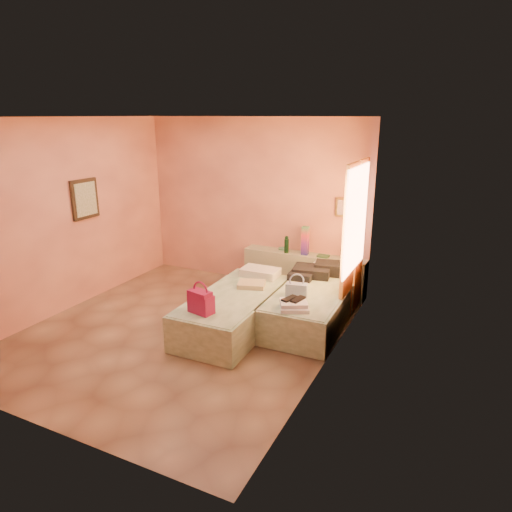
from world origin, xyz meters
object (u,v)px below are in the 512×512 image
(bed_right, at_px, (313,305))
(water_bottle, at_px, (287,245))
(green_book, at_px, (323,256))
(magenta_handbag, at_px, (201,302))
(bed_left, at_px, (235,311))
(headboard_ledge, at_px, (304,273))
(blue_handbag, at_px, (296,290))
(flower_vase, at_px, (346,252))
(towel_stack, at_px, (294,306))

(bed_right, relative_size, water_bottle, 7.44)
(green_book, xyz_separation_m, magenta_handbag, (-0.79, -2.38, -0.02))
(bed_left, bearing_deg, headboard_ledge, 76.43)
(magenta_handbag, xyz_separation_m, blue_handbag, (0.87, 0.99, -0.05))
(headboard_ledge, bearing_deg, magenta_handbag, -100.91)
(water_bottle, distance_m, flower_vase, 0.99)
(magenta_handbag, relative_size, blue_handbag, 1.10)
(water_bottle, relative_size, flower_vase, 1.00)
(bed_left, bearing_deg, water_bottle, 85.81)
(blue_handbag, height_order, towel_stack, blue_handbag)
(water_bottle, bearing_deg, green_book, 3.69)
(water_bottle, xyz_separation_m, towel_stack, (0.82, -1.76, -0.23))
(bed_right, bearing_deg, blue_handbag, -109.82)
(green_book, bearing_deg, bed_right, -77.82)
(towel_stack, bearing_deg, bed_right, 90.47)
(water_bottle, xyz_separation_m, flower_vase, (0.99, 0.01, -0.00))
(bed_right, relative_size, green_book, 11.13)
(bed_left, xyz_separation_m, blue_handbag, (0.78, 0.28, 0.34))
(headboard_ledge, distance_m, bed_right, 1.18)
(green_book, bearing_deg, water_bottle, -175.04)
(bed_right, bearing_deg, flower_vase, 78.96)
(bed_left, height_order, flower_vase, flower_vase)
(bed_right, relative_size, blue_handbag, 7.09)
(headboard_ledge, bearing_deg, water_bottle, -166.31)
(bed_right, xyz_separation_m, blue_handbag, (-0.12, -0.37, 0.34))
(green_book, bearing_deg, magenta_handbag, -107.15)
(bed_right, distance_m, water_bottle, 1.38)
(bed_right, height_order, flower_vase, flower_vase)
(water_bottle, bearing_deg, bed_left, -93.06)
(water_bottle, xyz_separation_m, blue_handbag, (0.69, -1.35, -0.19))
(bed_left, relative_size, towel_stack, 5.71)
(headboard_ledge, bearing_deg, towel_stack, -73.78)
(water_bottle, bearing_deg, magenta_handbag, -94.31)
(magenta_handbag, bearing_deg, water_bottle, 97.43)
(magenta_handbag, height_order, towel_stack, magenta_handbag)
(bed_right, xyz_separation_m, flower_vase, (0.17, 0.99, 0.53))
(bed_left, height_order, water_bottle, water_bottle)
(green_book, relative_size, flower_vase, 0.67)
(blue_handbag, bearing_deg, green_book, 79.91)
(bed_left, bearing_deg, bed_right, 34.70)
(bed_right, height_order, water_bottle, water_bottle)
(bed_right, distance_m, flower_vase, 1.14)
(headboard_ledge, height_order, water_bottle, water_bottle)
(magenta_handbag, relative_size, towel_stack, 0.88)
(headboard_ledge, xyz_separation_m, water_bottle, (-0.29, -0.07, 0.46))
(water_bottle, distance_m, blue_handbag, 1.52)
(bed_left, bearing_deg, blue_handbag, 18.96)
(green_book, distance_m, towel_stack, 1.81)
(headboard_ledge, distance_m, magenta_handbag, 2.48)
(green_book, height_order, blue_handbag, blue_handbag)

